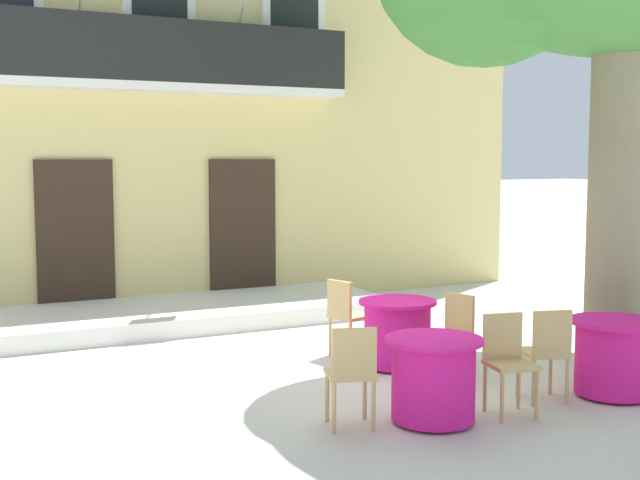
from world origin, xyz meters
TOP-DOWN VIEW (x-y plane):
  - ground_plane at (0.00, 0.00)m, footprint 120.00×120.00m
  - building_facade at (-0.79, 6.99)m, footprint 13.00×5.09m
  - entrance_step_platform at (-0.79, 3.94)m, footprint 5.81×2.11m
  - cafe_table_near_tree at (0.50, 0.40)m, footprint 0.86×0.86m
  - cafe_chair_near_tree_0 at (0.72, -0.32)m, footprint 0.47×0.47m
  - cafe_chair_near_tree_1 at (0.24, 1.11)m, footprint 0.49×0.49m
  - cafe_table_middle at (-0.26, -1.38)m, footprint 0.86×0.86m
  - cafe_chair_middle_0 at (-1.00, -1.23)m, footprint 0.50×0.50m
  - cafe_chair_middle_1 at (0.49, -1.47)m, footprint 0.48×0.48m
  - cafe_table_front at (1.78, -1.52)m, footprint 0.86×0.86m
  - cafe_chair_front_1 at (1.04, -1.39)m, footprint 0.49×0.49m

SIDE VIEW (x-z plane):
  - ground_plane at x=0.00m, z-range 0.00..0.00m
  - entrance_step_platform at x=-0.79m, z-range 0.00..0.25m
  - cafe_table_near_tree at x=0.50m, z-range 0.01..0.77m
  - cafe_table_middle at x=-0.26m, z-range 0.01..0.77m
  - cafe_table_front at x=1.78m, z-range 0.01..0.77m
  - cafe_chair_near_tree_0 at x=0.72m, z-range 0.07..0.98m
  - cafe_chair_near_tree_1 at x=0.24m, z-range 0.07..0.98m
  - cafe_chair_middle_0 at x=-1.00m, z-range 0.07..0.98m
  - cafe_chair_middle_1 at x=0.49m, z-range 0.07..0.98m
  - cafe_chair_front_1 at x=1.04m, z-range 0.07..0.98m
  - building_facade at x=-0.79m, z-range 0.00..7.50m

